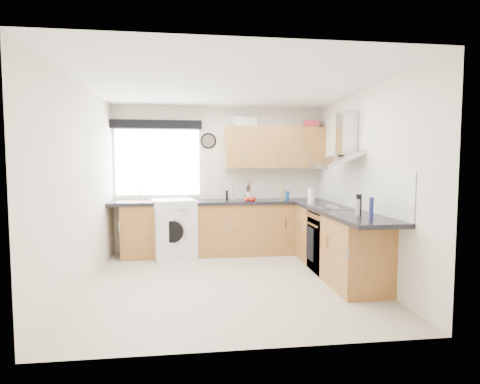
{
  "coord_description": "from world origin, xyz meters",
  "views": [
    {
      "loc": [
        -0.44,
        -4.73,
        1.52
      ],
      "look_at": [
        0.25,
        0.85,
        1.1
      ],
      "focal_mm": 28.0,
      "sensor_mm": 36.0,
      "label": 1
    }
  ],
  "objects": [
    {
      "name": "worktop_back",
      "position": [
        0.0,
        1.5,
        0.89
      ],
      "size": [
        3.6,
        0.62,
        0.05
      ],
      "primitive_type": "cube",
      "color": "black",
      "rests_on": "base_cab_back"
    },
    {
      "name": "extractor_hood",
      "position": [
        1.6,
        0.3,
        1.77
      ],
      "size": [
        0.52,
        0.78,
        0.66
      ],
      "primitive_type": null,
      "color": "#ADADAD",
      "rests_on": "wall_right"
    },
    {
      "name": "jar_5",
      "position": [
        0.47,
        1.43,
        1.01
      ],
      "size": [
        0.05,
        0.05,
        0.2
      ],
      "primitive_type": "cylinder",
      "color": "black",
      "rests_on": "worktop_back"
    },
    {
      "name": "base_cab_back",
      "position": [
        -0.1,
        1.51,
        0.43
      ],
      "size": [
        3.0,
        0.58,
        0.86
      ],
      "primitive_type": "cube",
      "color": "brown",
      "rests_on": "ground_plane"
    },
    {
      "name": "casserole",
      "position": [
        0.42,
        1.72,
        2.23
      ],
      "size": [
        0.45,
        0.37,
        0.16
      ],
      "primitive_type": "cube",
      "rotation": [
        0.0,
        0.0,
        0.25
      ],
      "color": "silver",
      "rests_on": "upper_cabinets"
    },
    {
      "name": "kitchen_roll",
      "position": [
        1.35,
        0.81,
        1.03
      ],
      "size": [
        0.11,
        0.11,
        0.23
      ],
      "primitive_type": "cylinder",
      "rotation": [
        0.0,
        0.0,
        -0.06
      ],
      "color": "silver",
      "rests_on": "worktop_right"
    },
    {
      "name": "wall_front",
      "position": [
        0.0,
        -1.8,
        1.25
      ],
      "size": [
        3.6,
        0.02,
        2.5
      ],
      "primitive_type": "cube",
      "color": "silver",
      "rests_on": "ground_plane"
    },
    {
      "name": "utensil_pot",
      "position": [
        0.47,
        1.35,
        0.98
      ],
      "size": [
        0.11,
        0.11,
        0.15
      ],
      "primitive_type": "cylinder",
      "rotation": [
        0.0,
        0.0,
        -0.07
      ],
      "color": "gray",
      "rests_on": "worktop_back"
    },
    {
      "name": "bottle_2",
      "position": [
        1.51,
        -0.82,
        1.03
      ],
      "size": [
        0.05,
        0.05,
        0.24
      ],
      "primitive_type": "cylinder",
      "color": "navy",
      "rests_on": "worktop_right"
    },
    {
      "name": "washing_machine",
      "position": [
        -0.78,
        1.4,
        0.47
      ],
      "size": [
        0.78,
        0.77,
        0.95
      ],
      "primitive_type": "cube",
      "rotation": [
        0.0,
        0.0,
        0.26
      ],
      "color": "silver",
      "rests_on": "ground_plane"
    },
    {
      "name": "storage_box",
      "position": [
        1.59,
        1.61,
        2.21
      ],
      "size": [
        0.31,
        0.28,
        0.12
      ],
      "primitive_type": "cube",
      "rotation": [
        0.0,
        0.0,
        -0.31
      ],
      "color": "#B32D37",
      "rests_on": "upper_cabinets"
    },
    {
      "name": "wall_clock",
      "position": [
        -0.18,
        1.78,
        1.92
      ],
      "size": [
        0.27,
        0.04,
        0.27
      ],
      "primitive_type": "cylinder",
      "rotation": [
        1.57,
        0.0,
        0.0
      ],
      "color": "black",
      "rests_on": "wall_back"
    },
    {
      "name": "window_blind",
      "position": [
        -1.05,
        1.7,
        2.18
      ],
      "size": [
        1.5,
        0.18,
        0.14
      ],
      "primitive_type": "cube",
      "color": "black",
      "rests_on": "wall_back"
    },
    {
      "name": "wall_left",
      "position": [
        -1.8,
        0.0,
        1.25
      ],
      "size": [
        0.02,
        3.6,
        2.5
      ],
      "primitive_type": "cube",
      "color": "silver",
      "rests_on": "ground_plane"
    },
    {
      "name": "base_cab_right",
      "position": [
        1.51,
        0.15,
        0.43
      ],
      "size": [
        0.58,
        2.1,
        0.86
      ],
      "primitive_type": "cube",
      "color": "brown",
      "rests_on": "ground_plane"
    },
    {
      "name": "tomato_cluster",
      "position": [
        0.47,
        1.3,
        0.95
      ],
      "size": [
        0.17,
        0.17,
        0.08
      ],
      "primitive_type": null,
      "rotation": [
        0.0,
        0.0,
        0.02
      ],
      "color": "#A1150D",
      "rests_on": "worktop_back"
    },
    {
      "name": "worktop_right",
      "position": [
        1.5,
        0.0,
        0.89
      ],
      "size": [
        0.62,
        2.42,
        0.05
      ],
      "primitive_type": "cube",
      "color": "black",
      "rests_on": "base_cab_right"
    },
    {
      "name": "ceiling",
      "position": [
        0.0,
        0.0,
        2.5
      ],
      "size": [
        3.6,
        3.6,
        0.02
      ],
      "primitive_type": "cube",
      "color": "white",
      "rests_on": "wall_back"
    },
    {
      "name": "jar_2",
      "position": [
        0.12,
        1.59,
        0.99
      ],
      "size": [
        0.04,
        0.04,
        0.16
      ],
      "primitive_type": "cylinder",
      "color": "black",
      "rests_on": "worktop_back"
    },
    {
      "name": "splashback",
      "position": [
        1.79,
        0.3,
        1.18
      ],
      "size": [
        0.01,
        3.0,
        0.54
      ],
      "primitive_type": "cube",
      "color": "white",
      "rests_on": "wall_right"
    },
    {
      "name": "bottle_0",
      "position": [
        1.52,
        -0.49,
        1.04
      ],
      "size": [
        0.07,
        0.07,
        0.25
      ],
      "primitive_type": "cylinder",
      "color": "black",
      "rests_on": "worktop_right"
    },
    {
      "name": "jar_1",
      "position": [
        0.43,
        1.44,
        0.97
      ],
      "size": [
        0.04,
        0.04,
        0.11
      ],
      "primitive_type": "cylinder",
      "color": "navy",
      "rests_on": "worktop_back"
    },
    {
      "name": "window",
      "position": [
        -1.05,
        1.79,
        1.55
      ],
      "size": [
        1.4,
        0.02,
        1.1
      ],
      "primitive_type": "cube",
      "color": "silver",
      "rests_on": "wall_back"
    },
    {
      "name": "upper_cabinets",
      "position": [
        0.95,
        1.62,
        1.8
      ],
      "size": [
        1.7,
        0.35,
        0.7
      ],
      "primitive_type": "cube",
      "color": "brown",
      "rests_on": "wall_back"
    },
    {
      "name": "bottle_1",
      "position": [
        1.47,
        -0.56,
        1.01
      ],
      "size": [
        0.05,
        0.05,
        0.19
      ],
      "primitive_type": "cylinder",
      "color": "#BAB29E",
      "rests_on": "worktop_right"
    },
    {
      "name": "jar_4",
      "position": [
        0.21,
        1.57,
        1.03
      ],
      "size": [
        0.05,
        0.05,
        0.23
      ],
      "primitive_type": "cylinder",
      "color": "#A3968B",
      "rests_on": "worktop_back"
    },
    {
      "name": "jar_6",
      "position": [
        0.45,
        1.36,
        1.04
      ],
      "size": [
        0.06,
        0.06,
        0.26
      ],
      "primitive_type": "cylinder",
      "color": "black",
      "rests_on": "worktop_back"
    },
    {
      "name": "sink",
      "position": [
        -1.33,
        1.5,
        0.95
      ],
      "size": [
        0.84,
        0.46,
        0.1
      ],
      "primitive_type": null,
      "color": "#ADADAD",
      "rests_on": "worktop_back"
    },
    {
      "name": "wall_right",
      "position": [
        1.8,
        0.0,
        1.25
      ],
      "size": [
        0.02,
        3.6,
        2.5
      ],
      "primitive_type": "cube",
      "color": "silver",
      "rests_on": "ground_plane"
    },
    {
      "name": "ground_plane",
      "position": [
        0.0,
        0.0,
        0.0
      ],
      "size": [
        3.6,
        3.6,
        0.0
      ],
      "primitive_type": "plane",
      "color": "beige"
    },
    {
      "name": "wall_back",
      "position": [
        0.0,
        1.8,
        1.25
      ],
      "size": [
        3.6,
        0.02,
        2.5
      ],
      "primitive_type": "cube",
      "color": "silver",
      "rests_on": "ground_plane"
    },
    {
      "name": "jar_3",
      "position": [
        1.13,
        1.45,
        0.99
      ],
      "size": [
        0.07,
        0.07,
        0.15
      ],
      "primitive_type": "cylinder",
      "color": "navy",
      "rests_on": "worktop_back"
    },
    {
      "name": "hob_plate",
      "position": [
        1.5,
        0.3,
        0.92
      ],
      "size": [
        0.52,
        0.52,
        0.01
      ],
      "primitive_type": "cube",
      "color": "#ADADAD",
      "rests_on": "worktop_right"
    },
    {
      "name": "base_cab_corner",
      "position": [
        1.5,
        1.5,
        0.43
      ],
      "size": [
        0.6,
        0.6,
        0.86
      ],
      "primitive_type": "cube",
      "color": "brown",
      "rests_on": "ground_plane"
    },
    {
      "name": "jar_0",
      "position": [
        1.03,
        1.36,
        1.02
      ],
      "size": [
        0.04,
        0.04,
        0.23
      ],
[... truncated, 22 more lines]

